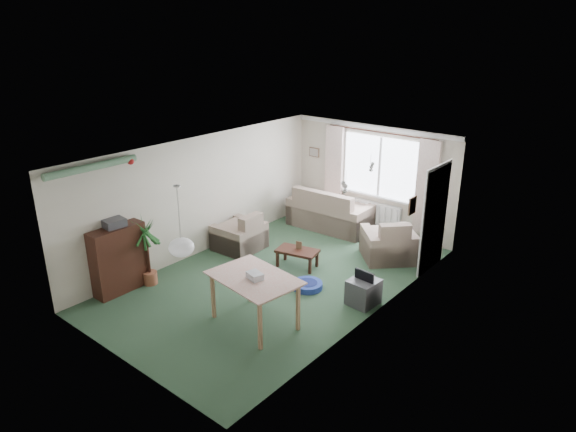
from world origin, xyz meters
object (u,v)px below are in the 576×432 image
Objects in this scene: armchair_left at (239,230)px; dining_table at (255,301)px; bookshelf at (119,259)px; tv_cube at (363,292)px; armchair_corner at (389,238)px; coffee_table at (297,258)px; houseplant at (148,252)px; pet_bed at (307,285)px; sofa at (332,208)px.

dining_table is (2.21, -1.90, -0.01)m from armchair_left.
bookshelf reaches higher than tv_cube.
armchair_corner is 1.23× the size of coffee_table.
armchair_left is 2.16m from houseplant.
houseplant is at bearing 8.25° from armchair_corner.
bookshelf reaches higher than dining_table.
dining_table is 1.89m from tv_cube.
pet_bed is at bearing 39.85° from bookshelf.
armchair_corner is at bearing 53.03° from houseplant.
houseplant is (-1.62, -2.24, 0.45)m from coffee_table.
coffee_table is 0.66× the size of bookshelf.
armchair_left is 2.92m from dining_table.
coffee_table is 3.28m from bookshelf.
houseplant is 2.39m from dining_table.
pet_bed is (-1.05, -0.17, -0.17)m from tv_cube.
sofa is 4.37m from dining_table.
tv_cube is at bearing 32.24° from bookshelf.
sofa is 4.47m from houseplant.
bookshelf reaches higher than armchair_corner.
armchair_left is at bearing -176.14° from coffee_table.
dining_table is (1.43, -4.13, -0.08)m from sofa.
coffee_table is at bearing 6.54° from armchair_corner.
houseplant is at bearing -146.82° from tv_cube.
dining_table is 2.63× the size of tv_cube.
dining_table is (-0.42, -3.46, -0.04)m from armchair_corner.
armchair_corner reaches higher than pet_bed.
tv_cube is at bearing 28.83° from houseplant.
armchair_left is 1.49m from coffee_table.
tv_cube reaches higher than pet_bed.
houseplant is at bearing -125.81° from coffee_table.
sofa is 1.59× the size of bookshelf.
dining_table reaches higher than pet_bed.
sofa reaches higher than tv_cube.
pet_bed is at bearing 31.75° from armchair_corner.
tv_cube is (3.35, 1.84, -0.41)m from houseplant.
houseplant is 2.34× the size of pet_bed.
dining_table is at bearing -117.22° from tv_cube.
bookshelf is 2.47× the size of tv_cube.
tv_cube is 0.90× the size of pet_bed.
armchair_corner reaches higher than dining_table.
armchair_corner is at bearing 157.60° from sofa.
coffee_table is (1.47, 0.10, -0.23)m from armchair_left.
armchair_left reaches higher than dining_table.
bookshelf is 0.94× the size of dining_table.
houseplant reaches higher than sofa.
armchair_left is at bearing 68.23° from sofa.
dining_table is at bearing 14.50° from bookshelf.
armchair_left is 0.76× the size of bookshelf.
dining_table is at bearing 46.87° from armchair_left.
sofa is 2.26m from coffee_table.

